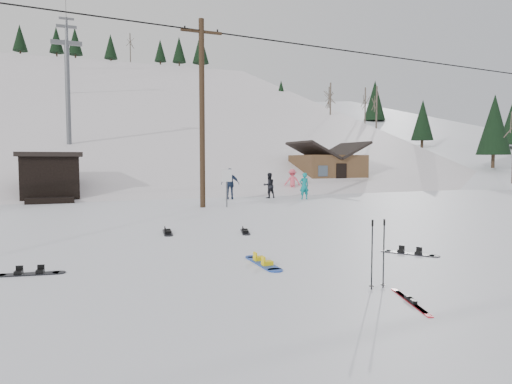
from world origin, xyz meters
name	(u,v)px	position (x,y,z in m)	size (l,w,h in m)	color
ground	(299,283)	(0.00, 0.00, 0.00)	(200.00, 200.00, 0.00)	white
ski_slope	(106,268)	(0.00, 55.00, -12.00)	(60.00, 75.00, 45.00)	white
ridge_right	(368,247)	(38.00, 50.00, -11.00)	(34.00, 85.00, 36.00)	white
treeline_right	(394,177)	(36.00, 42.00, 0.00)	(20.00, 60.00, 10.00)	black
treeline_crest	(93,172)	(0.00, 86.00, 0.00)	(50.00, 6.00, 10.00)	black
utility_pole	(202,111)	(2.00, 14.00, 4.68)	(2.00, 0.26, 9.00)	#3A2819
trail_sign	(227,181)	(3.10, 13.58, 1.27)	(0.50, 0.09, 1.85)	#595B60
lift_hut	(51,177)	(-5.00, 20.94, 1.36)	(3.40, 4.10, 2.75)	black
lift_tower_near	(68,86)	(-4.00, 30.00, 7.86)	(2.20, 0.36, 8.00)	#595B60
lift_tower_mid	(67,55)	(-4.00, 50.00, 14.36)	(2.20, 0.36, 8.00)	#595B60
lift_tower_far	(67,40)	(-4.00, 70.00, 20.86)	(2.20, 0.36, 8.00)	#595B60
cabin	(327,170)	(15.00, 24.00, 1.48)	(5.39, 4.40, 3.77)	brown
hero_snowboard	(263,262)	(-0.02, 1.68, 0.03)	(0.35, 1.71, 0.12)	blue
hero_skis	(410,301)	(1.12, -1.74, 0.02)	(0.53, 1.42, 0.08)	#AC111D
ski_poles	(378,253)	(1.12, -0.88, 0.64)	(0.34, 0.09, 1.25)	black
board_scatter_a	(29,273)	(-4.74, 2.57, 0.02)	(1.35, 0.44, 0.10)	black
board_scatter_b	(168,232)	(-1.14, 6.76, 0.03)	(0.43, 1.42, 0.10)	black
board_scatter_d	(410,253)	(3.72, 1.31, 0.03)	(0.95, 1.19, 0.10)	black
board_scatter_f	(245,232)	(1.18, 5.98, 0.02)	(0.54, 1.25, 0.09)	black
skier_teal	(304,186)	(8.75, 16.20, 0.78)	(0.57, 0.37, 1.56)	#0D8184
skier_dark	(269,185)	(7.18, 17.76, 0.77)	(0.74, 0.58, 1.53)	black
skier_pink	(292,181)	(10.16, 20.57, 0.84)	(1.09, 0.62, 1.68)	#F2556A
skier_navy	(230,184)	(4.72, 17.83, 0.91)	(1.07, 0.44, 1.82)	#1C2A48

